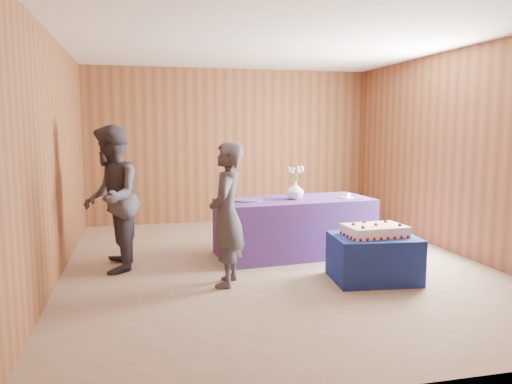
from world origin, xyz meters
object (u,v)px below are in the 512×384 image
object	(u,v)px
cake_table	(374,258)
guest_right	(111,199)
sheet_cake	(375,230)
serving_table	(294,227)
guest_left	(227,215)
vase	(295,190)

from	to	relation	value
cake_table	guest_right	world-z (taller)	guest_right
sheet_cake	guest_right	bearing A→B (deg)	157.25
serving_table	guest_right	xyz separation A→B (m)	(-2.30, -0.21, 0.48)
guest_right	cake_table	bearing A→B (deg)	70.61
guest_left	guest_right	xyz separation A→B (m)	(-1.21, 0.84, 0.09)
guest_right	guest_left	bearing A→B (deg)	56.39
vase	guest_right	xyz separation A→B (m)	(-2.30, -0.18, -0.01)
sheet_cake	guest_left	distance (m)	1.63
cake_table	guest_left	distance (m)	1.70
guest_right	vase	bearing A→B (deg)	95.60
guest_left	cake_table	bearing A→B (deg)	101.48
serving_table	guest_left	bearing A→B (deg)	-141.78
cake_table	vase	xyz separation A→B (m)	(-0.52, 1.23, 0.62)
sheet_cake	guest_right	distance (m)	3.03
serving_table	guest_right	distance (m)	2.36
vase	guest_left	world-z (taller)	guest_left
vase	cake_table	bearing A→B (deg)	-67.20
cake_table	sheet_cake	size ratio (longest dim) A/B	1.30
serving_table	sheet_cake	distance (m)	1.37
cake_table	guest_left	size ratio (longest dim) A/B	0.59
serving_table	guest_left	size ratio (longest dim) A/B	1.31
guest_left	guest_right	size ratio (longest dim) A/B	0.89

